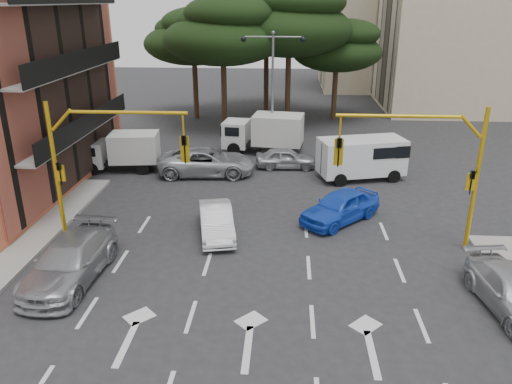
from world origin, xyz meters
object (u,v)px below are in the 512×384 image
Objects in this scene: car_silver_cross_b at (286,158)px; signal_mast_right at (433,160)px; signal_mast_left at (95,153)px; street_lamp_center at (273,71)px; box_truck_a at (121,152)px; car_blue_compact at (340,206)px; car_white_hatch at (216,221)px; car_silver_cross_a at (207,162)px; van_white at (361,159)px; box_truck_b at (264,134)px; car_silver_wagon at (70,261)px.

signal_mast_right is at bearing -153.49° from car_silver_cross_b.
signal_mast_right and signal_mast_left have the same top height.
street_lamp_center is 1.65× the size of box_truck_a.
signal_mast_left is 1.38× the size of car_blue_compact.
car_white_hatch is at bearing 175.58° from signal_mast_right.
car_blue_compact is at bearing 6.36° from car_white_hatch.
signal_mast_right is 15.65m from street_lamp_center.
car_silver_cross_a is 9.04m from van_white.
signal_mast_left is 15.65m from street_lamp_center.
box_truck_b is at bearing 118.55° from signal_mast_right.
car_silver_cross_b is (7.80, 10.31, -3.25)m from signal_mast_left.
box_truck_a is at bearing -152.02° from street_lamp_center.
signal_mast_left is at bearing 92.11° from car_silver_wagon.
van_white is 7.63m from box_truck_b.
box_truck_a is 0.87× the size of box_truck_b.
car_white_hatch is at bearing -178.96° from box_truck_b.
signal_mast_right reaches higher than box_truck_a.
car_white_hatch is 8.26m from car_silver_cross_a.
signal_mast_left is at bearing 176.13° from car_white_hatch.
car_white_hatch is (4.81, 0.68, -3.23)m from signal_mast_left.
box_truck_a is (-2.15, 12.68, 0.39)m from car_silver_wagon.
box_truck_b reaches higher than car_white_hatch.
signal_mast_right is 5.15m from car_blue_compact.
car_silver_wagon reaches higher than car_blue_compact.
van_white is at bearing -94.77° from car_silver_cross_a.
signal_mast_left is 13.33m from car_silver_cross_b.
box_truck_b is (-4.15, 10.98, 0.59)m from car_blue_compact.
car_silver_cross_a is at bearing -101.00° from box_truck_a.
street_lamp_center is (-6.80, 14.01, 1.54)m from signal_mast_right.
signal_mast_left is at bearing -115.91° from street_lamp_center.
car_silver_cross_b is 4.68m from van_white.
box_truck_b is (-7.35, 13.51, -2.55)m from signal_mast_right.
van_white is at bearing -122.03° from box_truck_b.
box_truck_b reaches higher than car_blue_compact.
signal_mast_right is 13.61m from signal_mast_left.
signal_mast_left is at bearing -172.61° from box_truck_a.
van_white is 1.03× the size of box_truck_a.
box_truck_b is (1.45, 12.83, 0.67)m from car_white_hatch.
van_white is 14.35m from box_truck_a.
car_silver_cross_a is 1.05× the size of box_truck_b.
box_truck_b is at bearing -144.41° from van_white.
car_silver_wagon is 0.93× the size of car_silver_cross_a.
signal_mast_right is at bearing 17.10° from car_silver_wagon.
box_truck_b is (-1.55, 3.20, 0.70)m from car_silver_cross_b.
signal_mast_right reaches higher than car_white_hatch.
car_silver_cross_a is (-7.29, 6.23, 0.04)m from car_blue_compact.
box_truck_b reaches higher than box_truck_a.
car_silver_cross_a is 5.34m from box_truck_a.
van_white is at bearing -45.06° from street_lamp_center.
car_silver_cross_b is at bearing 60.83° from car_white_hatch.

